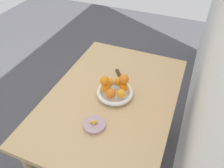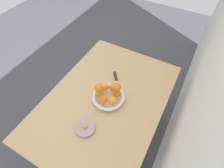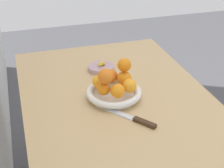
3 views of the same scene
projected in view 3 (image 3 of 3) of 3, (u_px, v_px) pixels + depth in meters
The scene contains 16 objects.
dining_table at pixel (117, 114), 1.44m from camera, with size 1.10×0.76×0.74m.
fruit_bowl at pixel (114, 94), 1.38m from camera, with size 0.22×0.22×0.04m.
candy_dish at pixel (100, 68), 1.60m from camera, with size 0.12×0.12×0.02m, color #B28C99.
orange_0 at pixel (118, 91), 1.30m from camera, with size 0.06×0.06×0.06m, color orange.
orange_1 at pixel (130, 86), 1.34m from camera, with size 0.06×0.06×0.06m, color orange.
orange_2 at pixel (124, 78), 1.39m from camera, with size 0.06×0.06×0.06m, color orange.
orange_3 at pixel (111, 76), 1.41m from camera, with size 0.06×0.06×0.06m, color orange.
orange_4 at pixel (99, 81), 1.37m from camera, with size 0.05×0.05×0.05m, color orange.
orange_5 at pixel (104, 89), 1.32m from camera, with size 0.05×0.05×0.05m, color orange.
orange_6 at pixel (124, 65), 1.36m from camera, with size 0.06×0.06×0.06m, color orange.
orange_7 at pixel (105, 76), 1.29m from camera, with size 0.06×0.06×0.06m, color orange.
candy_ball_0 at pixel (101, 64), 1.59m from camera, with size 0.02×0.02×0.02m, color gold.
candy_ball_1 at pixel (104, 64), 1.60m from camera, with size 0.02×0.02×0.02m, color gold.
candy_ball_2 at pixel (100, 64), 1.60m from camera, with size 0.01×0.01×0.01m, color gold.
candy_ball_3 at pixel (100, 65), 1.59m from camera, with size 0.02×0.02×0.02m, color gold.
knife at pixel (130, 117), 1.26m from camera, with size 0.22×0.17×0.01m.
Camera 3 is at (-1.14, 0.36, 1.46)m, focal length 55.00 mm.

